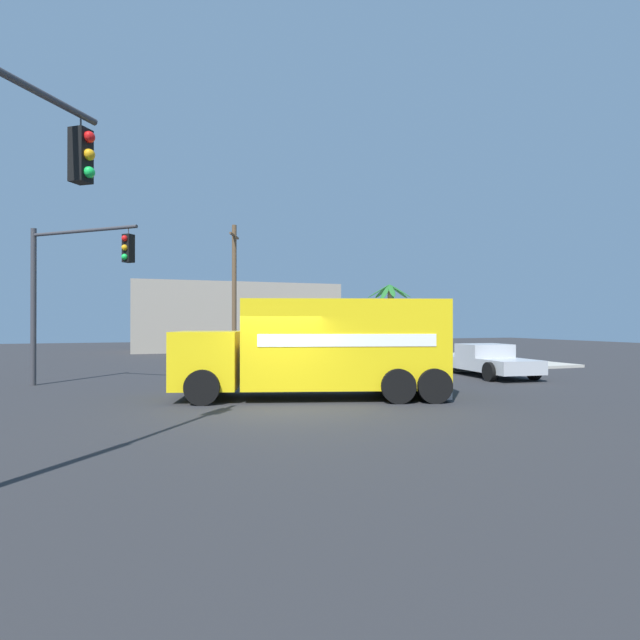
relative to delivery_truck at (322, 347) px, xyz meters
name	(u,v)px	position (x,y,z in m)	size (l,w,h in m)	color
ground_plane	(280,408)	(-1.68, -1.34, -1.56)	(100.00, 100.00, 0.00)	#2B2B2D
sidewalk_corner_far	(430,361)	(10.66, 11.00, -1.49)	(11.35, 11.35, 0.14)	#B2ADA0
delivery_truck	(322,347)	(0.00, 0.00, 0.00)	(8.51, 4.82, 3.01)	yellow
traffic_light_secondary	(65,280)	(-7.80, 5.44, 2.30)	(3.74, 3.28, 5.80)	#38383D
pickup_silver	(487,359)	(8.88, 3.54, -0.83)	(2.63, 5.36, 1.38)	#B7BABF
palm_tree_far	(390,306)	(9.97, 14.69, 1.85)	(2.91, 2.94, 4.68)	#7A6647
utility_pole	(234,289)	(0.50, 18.14, 2.91)	(0.96, 2.08, 8.65)	brown
building_backdrop	(236,317)	(2.37, 27.74, 1.21)	(16.56, 6.00, 5.54)	gray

